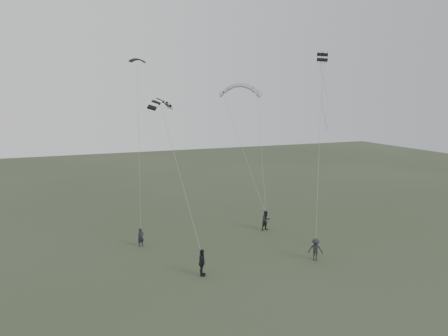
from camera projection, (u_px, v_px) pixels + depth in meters
name	position (u px, v px, depth m)	size (l,w,h in m)	color
ground	(236.00, 263.00, 33.74)	(140.00, 140.00, 0.00)	#364129
flyer_left	(141.00, 237.00, 37.26)	(0.58, 0.38, 1.58)	black
flyer_right	(266.00, 220.00, 41.77)	(0.92, 0.72, 1.90)	black
flyer_center	(202.00, 263.00, 31.13)	(1.15, 0.48, 1.96)	black
flyer_far	(315.00, 249.00, 34.06)	(1.15, 0.66, 1.78)	#26262A
kite_dark_small	(137.00, 59.00, 39.53)	(1.55, 0.46, 0.51)	black
kite_pale_large	(240.00, 85.00, 45.76)	(4.48, 1.01, 1.80)	#96989B
kite_striped	(161.00, 100.00, 33.60)	(2.65, 0.66, 1.07)	black
kite_box	(322.00, 57.00, 37.74)	(0.66, 0.66, 0.72)	black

